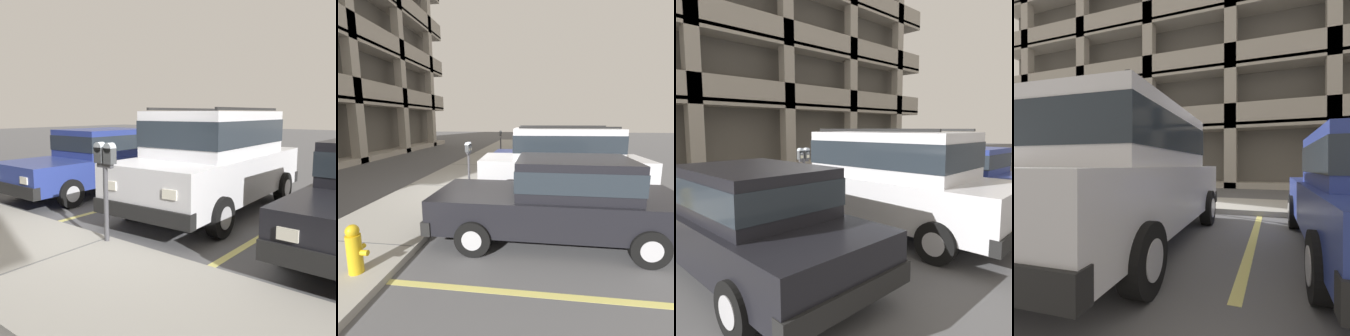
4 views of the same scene
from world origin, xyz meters
The scene contains 7 objects.
ground_plane centered at (0.00, 0.00, -0.05)m, with size 80.00×80.00×0.10m.
sidewalk centered at (0.00, 1.30, 0.06)m, with size 40.00×2.20×0.12m.
parking_stall_lines centered at (1.60, -1.40, 0.00)m, with size 12.95×4.80×0.01m.
silver_suv centered at (-0.13, -2.51, 1.09)m, with size 2.18×4.87×2.03m.
parking_meter_near centered at (-0.08, 0.35, 1.18)m, with size 0.35×0.12×1.42m.
parking_garage centered at (-0.17, 12.56, 7.53)m, with size 32.00×10.00×16.25m.
fire_hydrant centered at (-4.82, 0.65, 0.46)m, with size 0.30×0.30×0.70m.
Camera 4 is at (1.91, -5.94, 1.15)m, focal length 28.00 mm.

